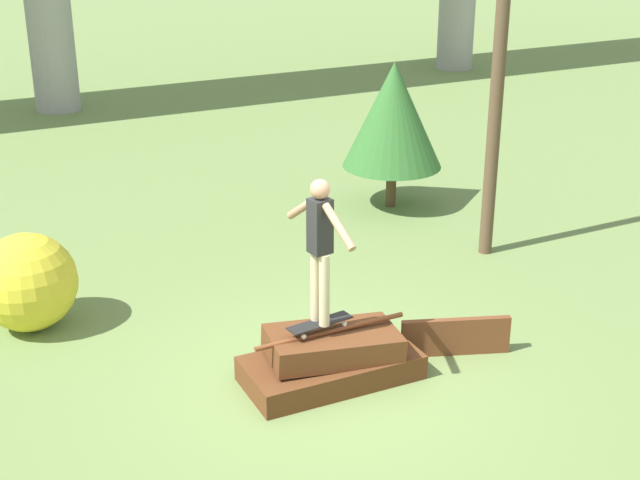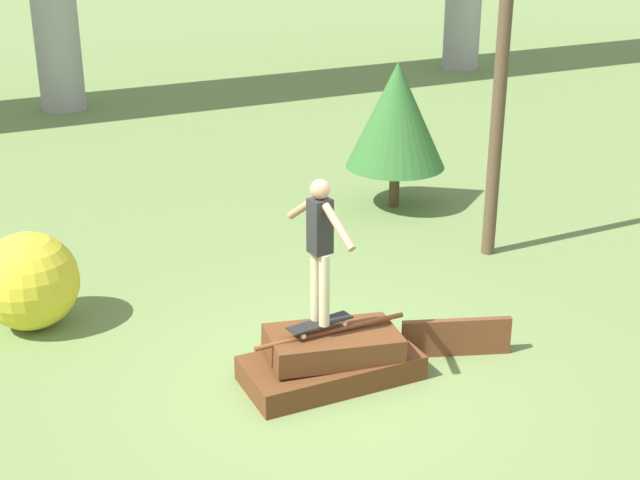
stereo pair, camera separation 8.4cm
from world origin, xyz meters
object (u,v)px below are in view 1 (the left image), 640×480
tree_behind_left (393,115)px  skateboard (320,323)px  bush_yellow_flowering (27,282)px  skater (320,241)px

tree_behind_left → skateboard: bearing=-128.9°
bush_yellow_flowering → skateboard: bearing=-46.5°
skater → bush_yellow_flowering: skater is taller
tree_behind_left → bush_yellow_flowering: bearing=-163.9°
tree_behind_left → bush_yellow_flowering: tree_behind_left is taller
skater → bush_yellow_flowering: size_ratio=1.33×
tree_behind_left → bush_yellow_flowering: (-6.54, -1.89, -1.01)m
skater → tree_behind_left: 6.10m
skater → bush_yellow_flowering: 4.08m
skateboard → bush_yellow_flowering: 3.94m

